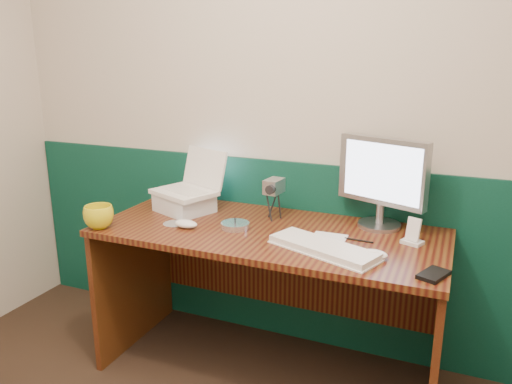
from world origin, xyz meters
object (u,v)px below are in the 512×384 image
at_px(desk, 268,303).
at_px(mug, 99,217).
at_px(monitor, 382,182).
at_px(camcorder, 274,200).
at_px(keyboard, 323,248).
at_px(laptop, 183,171).

xyz_separation_m(desk, mug, (-0.74, -0.28, 0.43)).
bearing_deg(monitor, camcorder, -149.63).
distance_m(desk, camcorder, 0.50).
xyz_separation_m(monitor, mug, (-1.20, -0.52, -0.16)).
bearing_deg(desk, monitor, 27.63).
bearing_deg(camcorder, desk, -70.83).
bearing_deg(keyboard, laptop, -176.62).
bearing_deg(camcorder, laptop, -165.77).
xyz_separation_m(laptop, camcorder, (0.47, 0.06, -0.12)).
bearing_deg(desk, keyboard, -27.33).
distance_m(mug, camcorder, 0.83).
xyz_separation_m(keyboard, camcorder, (-0.34, 0.31, 0.09)).
relative_size(laptop, mug, 2.20).
height_order(monitor, mug, monitor).
distance_m(keyboard, mug, 1.05).
xyz_separation_m(desk, laptop, (-0.50, 0.09, 0.59)).
bearing_deg(monitor, mug, -135.80).
bearing_deg(camcorder, monitor, 16.29).
xyz_separation_m(monitor, camcorder, (-0.50, -0.09, -0.12)).
xyz_separation_m(desk, keyboard, (0.30, -0.16, 0.39)).
distance_m(laptop, monitor, 0.98).
xyz_separation_m(laptop, mug, (-0.24, -0.38, -0.16)).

